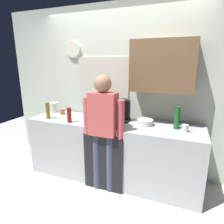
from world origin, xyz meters
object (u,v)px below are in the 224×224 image
(coffee_maker, at_px, (123,111))
(cup_yellow_cup, at_px, (108,120))
(bottle_red_vinegar, at_px, (69,115))
(storage_canister, at_px, (54,107))
(bottle_olive_oil, at_px, (48,111))
(mixing_bowl, at_px, (145,122))
(bottle_clear_soda, at_px, (88,112))
(person_at_sink, at_px, (103,125))
(dish_soap, at_px, (96,117))
(bottle_green_wine, at_px, (177,118))
(cup_white_mug, at_px, (185,128))
(cup_terracotta_mug, at_px, (62,112))

(coffee_maker, xyz_separation_m, cup_yellow_cup, (-0.17, -0.16, -0.10))
(bottle_red_vinegar, relative_size, storage_canister, 1.29)
(coffee_maker, relative_size, cup_yellow_cup, 3.88)
(bottle_olive_oil, relative_size, mixing_bowl, 1.14)
(bottle_clear_soda, distance_m, person_at_sink, 0.45)
(bottle_olive_oil, height_order, dish_soap, bottle_olive_oil)
(bottle_olive_oil, bearing_deg, person_at_sink, -7.69)
(bottle_clear_soda, bearing_deg, mixing_bowl, 7.34)
(bottle_green_wine, relative_size, bottle_red_vinegar, 1.36)
(cup_white_mug, height_order, cup_yellow_cup, cup_white_mug)
(bottle_red_vinegar, xyz_separation_m, bottle_olive_oil, (-0.42, 0.05, 0.01))
(bottle_olive_oil, distance_m, dish_soap, 0.79)
(bottle_red_vinegar, distance_m, storage_canister, 0.70)
(bottle_green_wine, xyz_separation_m, storage_canister, (-2.04, 0.11, -0.06))
(dish_soap, bearing_deg, cup_yellow_cup, 20.12)
(cup_terracotta_mug, relative_size, cup_white_mug, 0.97)
(bottle_green_wine, height_order, cup_white_mug, bottle_green_wine)
(coffee_maker, height_order, dish_soap, coffee_maker)
(cup_yellow_cup, relative_size, dish_soap, 0.47)
(coffee_maker, xyz_separation_m, bottle_clear_soda, (-0.49, -0.19, -0.01))
(bottle_olive_oil, xyz_separation_m, storage_canister, (-0.15, 0.34, -0.04))
(cup_white_mug, distance_m, person_at_sink, 1.04)
(coffee_maker, bearing_deg, cup_terracotta_mug, -178.41)
(bottle_clear_soda, xyz_separation_m, cup_white_mug, (1.36, 0.03, -0.09))
(bottle_red_vinegar, bearing_deg, coffee_maker, 27.20)
(bottle_clear_soda, bearing_deg, coffee_maker, 21.16)
(bottle_red_vinegar, relative_size, dish_soap, 1.22)
(coffee_maker, xyz_separation_m, cup_white_mug, (0.87, -0.16, -0.10))
(dish_soap, bearing_deg, coffee_maker, 33.29)
(bottle_green_wine, relative_size, cup_yellow_cup, 3.53)
(coffee_maker, bearing_deg, bottle_olive_oil, -164.66)
(cup_yellow_cup, xyz_separation_m, dish_soap, (-0.17, -0.06, 0.04))
(dish_soap, bearing_deg, bottle_red_vinegar, -159.03)
(bottle_green_wine, distance_m, bottle_red_vinegar, 1.49)
(storage_canister, relative_size, person_at_sink, 0.11)
(bottle_clear_soda, height_order, bottle_olive_oil, bottle_clear_soda)
(mixing_bowl, relative_size, person_at_sink, 0.14)
(cup_white_mug, xyz_separation_m, storage_canister, (-2.15, 0.20, 0.04))
(cup_white_mug, height_order, storage_canister, storage_canister)
(cup_yellow_cup, distance_m, mixing_bowl, 0.52)
(bottle_olive_oil, bearing_deg, cup_yellow_cup, 8.85)
(cup_terracotta_mug, bearing_deg, mixing_bowl, -2.15)
(bottle_clear_soda, bearing_deg, cup_white_mug, 1.11)
(coffee_maker, distance_m, bottle_clear_soda, 0.53)
(bottle_clear_soda, bearing_deg, bottle_green_wine, 5.12)
(bottle_clear_soda, relative_size, cup_terracotta_mug, 3.04)
(coffee_maker, bearing_deg, dish_soap, -146.71)
(dish_soap, bearing_deg, cup_terracotta_mug, 165.17)
(cup_terracotta_mug, xyz_separation_m, person_at_sink, (0.93, -0.41, 0.01))
(person_at_sink, bearing_deg, mixing_bowl, 32.38)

